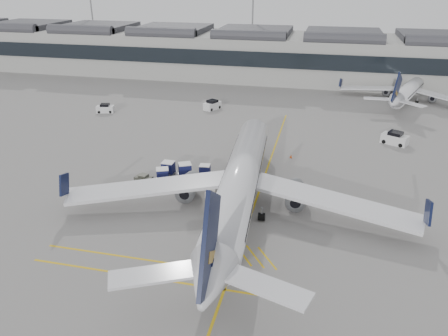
% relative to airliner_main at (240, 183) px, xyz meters
% --- Properties ---
extents(ground, '(220.00, 220.00, 0.00)m').
position_rel_airliner_main_xyz_m(ground, '(-8.44, -1.77, -3.44)').
color(ground, gray).
rests_on(ground, ground).
extents(terminal, '(200.00, 20.45, 12.40)m').
position_rel_airliner_main_xyz_m(terminal, '(-8.44, 70.15, 2.70)').
color(terminal, '#9E9E99').
rests_on(terminal, ground).
extents(light_masts, '(113.00, 0.60, 25.45)m').
position_rel_airliner_main_xyz_m(light_masts, '(-10.11, 84.23, 11.05)').
color(light_masts, slate).
rests_on(light_masts, ground).
extents(apron_markings, '(0.25, 60.00, 0.01)m').
position_rel_airliner_main_xyz_m(apron_markings, '(1.56, 8.23, -3.43)').
color(apron_markings, gold).
rests_on(apron_markings, ground).
extents(airliner_main, '(40.18, 44.02, 11.70)m').
position_rel_airliner_main_xyz_m(airliner_main, '(0.00, 0.00, 0.00)').
color(airliner_main, silver).
rests_on(airliner_main, ground).
extents(airliner_far, '(27.99, 31.00, 8.63)m').
position_rel_airliner_main_xyz_m(airliner_far, '(26.25, 54.81, -0.90)').
color(airliner_far, silver).
rests_on(airliner_far, ground).
extents(belt_loader, '(5.43, 2.95, 2.15)m').
position_rel_airliner_main_xyz_m(belt_loader, '(-2.47, 1.91, -2.81)').
color(belt_loader, silver).
rests_on(belt_loader, ground).
extents(baggage_cart_a, '(1.63, 1.38, 1.61)m').
position_rel_airliner_main_xyz_m(baggage_cart_a, '(-6.43, 8.02, -2.57)').
color(baggage_cart_a, gray).
rests_on(baggage_cart_a, ground).
extents(baggage_cart_b, '(2.13, 1.97, 1.81)m').
position_rel_airliner_main_xyz_m(baggage_cart_b, '(-11.49, 5.17, -2.47)').
color(baggage_cart_b, gray).
rests_on(baggage_cart_b, ground).
extents(baggage_cart_c, '(1.79, 1.50, 1.82)m').
position_rel_airliner_main_xyz_m(baggage_cart_c, '(-11.48, 7.42, -2.46)').
color(baggage_cart_c, gray).
rests_on(baggage_cart_c, ground).
extents(baggage_cart_d, '(2.26, 2.12, 1.89)m').
position_rel_airliner_main_xyz_m(baggage_cart_d, '(-9.04, 7.28, -2.43)').
color(baggage_cart_d, gray).
rests_on(baggage_cart_d, ground).
extents(ramp_agent_a, '(0.64, 0.75, 1.73)m').
position_rel_airliner_main_xyz_m(ramp_agent_a, '(-3.95, 5.50, -2.57)').
color(ramp_agent_a, red).
rests_on(ramp_agent_a, ground).
extents(ramp_agent_b, '(1.11, 1.10, 1.80)m').
position_rel_airliner_main_xyz_m(ramp_agent_b, '(-3.58, 2.35, -2.54)').
color(ramp_agent_b, '#E1550B').
rests_on(ramp_agent_b, ground).
extents(pushback_tug, '(2.44, 1.78, 1.24)m').
position_rel_airliner_main_xyz_m(pushback_tug, '(-13.70, 3.96, -2.89)').
color(pushback_tug, '#535447').
rests_on(pushback_tug, ground).
extents(safety_cone_nose, '(0.38, 0.38, 0.53)m').
position_rel_airliner_main_xyz_m(safety_cone_nose, '(4.47, 17.08, -3.17)').
color(safety_cone_nose, '#F24C0A').
rests_on(safety_cone_nose, ground).
extents(safety_cone_engine, '(0.39, 0.39, 0.54)m').
position_rel_airliner_main_xyz_m(safety_cone_engine, '(9.52, 5.59, -3.17)').
color(safety_cone_engine, '#F24C0A').
rests_on(safety_cone_engine, ground).
extents(service_van_left, '(3.65, 2.47, 1.71)m').
position_rel_airliner_main_xyz_m(service_van_left, '(-33.66, 31.98, -2.67)').
color(service_van_left, silver).
rests_on(service_van_left, ground).
extents(service_van_mid, '(3.31, 4.11, 1.89)m').
position_rel_airliner_main_xyz_m(service_van_mid, '(-13.49, 38.98, -2.59)').
color(service_van_mid, silver).
rests_on(service_van_mid, ground).
extents(service_van_right, '(4.51, 3.59, 2.08)m').
position_rel_airliner_main_xyz_m(service_van_right, '(20.25, 26.80, -2.51)').
color(service_van_right, silver).
rests_on(service_van_right, ground).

